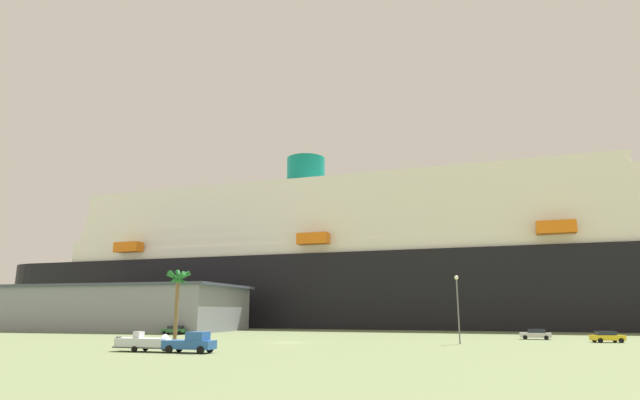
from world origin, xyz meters
TOP-DOWN VIEW (x-y plane):
  - ground_plane at (0.00, 30.00)m, footprint 600.00×600.00m
  - cruise_ship at (20.96, 66.23)m, footprint 284.63×56.98m
  - terminal_building at (-49.40, 34.94)m, footprint 54.36×28.27m
  - pickup_truck at (-4.69, -19.84)m, footprint 5.72×2.57m
  - small_boat_on_trailer at (-10.01, -19.50)m, footprint 8.28×2.40m
  - palm_tree at (-15.47, -3.47)m, footprint 3.70×3.58m
  - street_lamp at (23.81, 2.00)m, footprint 0.56×0.56m
  - parked_car_silver_sedan at (35.85, 16.49)m, footprint 4.86×2.64m
  - parked_car_green_wagon at (-28.46, 20.21)m, footprint 4.73×2.61m
  - parked_car_yellow_taxi at (44.24, 10.19)m, footprint 4.60×2.62m

SIDE VIEW (x-z plane):
  - ground_plane at x=0.00m, z-range 0.00..0.00m
  - parked_car_yellow_taxi at x=44.24m, z-range 0.04..1.62m
  - parked_car_silver_sedan at x=35.85m, z-range 0.04..1.62m
  - parked_car_green_wagon at x=-28.46m, z-range 0.04..1.62m
  - small_boat_on_trailer at x=-10.01m, z-range -0.11..2.04m
  - pickup_truck at x=-4.69m, z-range -0.06..2.14m
  - terminal_building at x=-49.40m, z-range 0.02..10.07m
  - street_lamp at x=23.81m, z-range 1.28..10.45m
  - palm_tree at x=-15.47m, z-range 2.95..13.29m
  - cruise_ship at x=20.96m, z-range -11.08..44.01m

